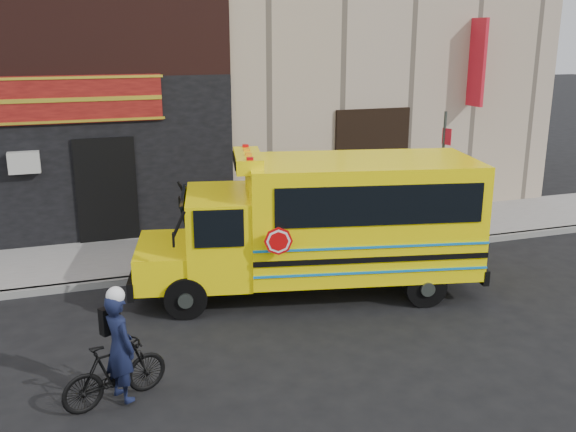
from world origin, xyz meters
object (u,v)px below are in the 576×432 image
Objects in this scene: school_bus at (328,221)px; sign_pole at (442,170)px; bicycle at (115,372)px; cyclist at (120,350)px.

sign_pole is at bearing 30.19° from school_bus.
school_bus is 4.75m from sign_pole.
sign_pole is 2.08× the size of bicycle.
sign_pole is 10.10m from bicycle.
cyclist is (-4.33, -2.88, -0.70)m from school_bus.
bicycle is at bearing -148.29° from sign_pole.
cyclist is at bearing -148.00° from sign_pole.
bicycle is 0.98× the size of cyclist.
sign_pole reaches higher than cyclist.
cyclist is (-8.43, -5.27, -1.00)m from sign_pole.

